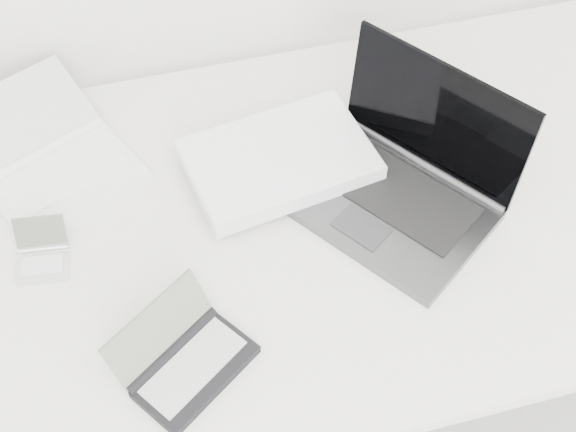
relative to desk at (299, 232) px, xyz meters
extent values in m
cube|color=white|center=(0.00, 0.00, 0.03)|extent=(1.60, 0.80, 0.03)
cylinder|color=silver|center=(0.75, 0.35, -0.33)|extent=(0.04, 0.04, 0.70)
cube|color=#4F5154|center=(0.14, -0.02, 0.06)|extent=(0.38, 0.40, 0.02)
cube|color=black|center=(0.17, -0.01, 0.07)|extent=(0.26, 0.30, 0.00)
cube|color=black|center=(0.25, 0.05, 0.17)|extent=(0.22, 0.29, 0.21)
cylinder|color=#4F5154|center=(0.23, 0.04, 0.06)|extent=(0.20, 0.28, 0.02)
cube|color=#353739|center=(0.09, -0.06, 0.06)|extent=(0.10, 0.10, 0.00)
cube|color=white|center=(-0.01, 0.10, 0.08)|extent=(0.34, 0.25, 0.03)
cube|color=white|center=(-0.01, 0.10, 0.10)|extent=(0.33, 0.25, 0.00)
cube|color=white|center=(-0.37, 0.16, 0.06)|extent=(0.29, 0.25, 0.02)
cube|color=white|center=(-0.37, 0.18, 0.07)|extent=(0.23, 0.18, 0.00)
cube|color=silver|center=(-0.43, 0.30, 0.09)|extent=(0.28, 0.23, 0.06)
cylinder|color=white|center=(-0.40, 0.24, 0.06)|extent=(0.22, 0.12, 0.02)
cube|color=silver|center=(-0.42, 0.00, 0.05)|extent=(0.09, 0.07, 0.01)
cube|color=#BBBBBF|center=(-0.42, 0.00, 0.06)|extent=(0.07, 0.04, 0.00)
cube|color=gray|center=(-0.42, 0.05, 0.08)|extent=(0.08, 0.04, 0.05)
cylinder|color=silver|center=(-0.42, 0.03, 0.06)|extent=(0.08, 0.02, 0.01)
cube|color=black|center=(-0.22, -0.24, 0.05)|extent=(0.20, 0.18, 0.02)
cube|color=#A2A2A2|center=(-0.22, -0.24, 0.06)|extent=(0.17, 0.14, 0.00)
cube|color=slate|center=(-0.26, -0.19, 0.10)|extent=(0.17, 0.14, 0.08)
cylinder|color=black|center=(-0.25, -0.20, 0.06)|extent=(0.15, 0.11, 0.02)
camera|label=1|loc=(-0.23, -0.78, 1.12)|focal=50.00mm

